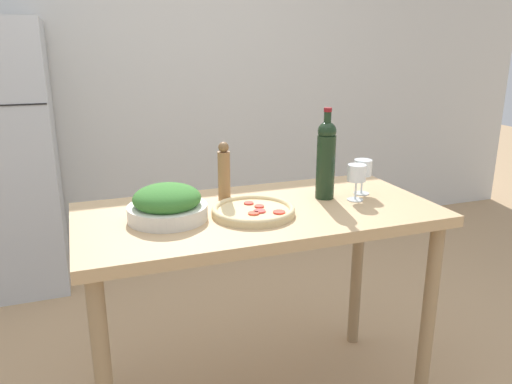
% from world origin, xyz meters
% --- Properties ---
extents(wall_back, '(6.40, 0.06, 2.60)m').
position_xyz_m(wall_back, '(0.00, 1.99, 1.30)').
color(wall_back, silver).
rests_on(wall_back, ground_plane).
extents(prep_counter, '(1.37, 0.66, 0.88)m').
position_xyz_m(prep_counter, '(0.00, 0.00, 0.77)').
color(prep_counter, tan).
rests_on(prep_counter, ground_plane).
extents(wine_bottle, '(0.08, 0.08, 0.37)m').
position_xyz_m(wine_bottle, '(0.30, 0.05, 1.05)').
color(wine_bottle, black).
rests_on(wine_bottle, prep_counter).
extents(wine_glass_near, '(0.07, 0.07, 0.15)m').
position_xyz_m(wine_glass_near, '(0.41, -0.02, 0.99)').
color(wine_glass_near, silver).
rests_on(wine_glass_near, prep_counter).
extents(wine_glass_far, '(0.07, 0.07, 0.15)m').
position_xyz_m(wine_glass_far, '(0.48, 0.04, 0.99)').
color(wine_glass_far, silver).
rests_on(wine_glass_far, prep_counter).
extents(pepper_mill, '(0.05, 0.05, 0.24)m').
position_xyz_m(pepper_mill, '(-0.10, 0.14, 1.00)').
color(pepper_mill, olive).
rests_on(pepper_mill, prep_counter).
extents(salad_bowl, '(0.29, 0.29, 0.13)m').
position_xyz_m(salad_bowl, '(-0.35, 0.01, 0.94)').
color(salad_bowl, silver).
rests_on(salad_bowl, prep_counter).
extents(homemade_pizza, '(0.31, 0.31, 0.03)m').
position_xyz_m(homemade_pizza, '(-0.04, -0.05, 0.90)').
color(homemade_pizza, '#DBC189').
rests_on(homemade_pizza, prep_counter).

